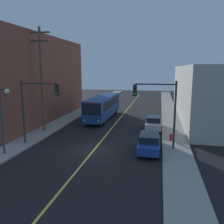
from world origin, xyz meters
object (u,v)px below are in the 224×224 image
Objects in this scene: city_bus at (103,106)px; parked_car_blue at (149,143)px; parked_car_silver at (153,123)px; utility_pole_near at (42,76)px; traffic_signal_right_corner at (157,102)px; street_lamp_left at (3,112)px; fire_hydrant at (171,136)px; traffic_signal_left_corner at (37,100)px.

city_bus is 2.76× the size of parked_car_blue.
parked_car_blue is 7.90m from parked_car_silver.
utility_pole_near is (-4.99, -8.52, 4.60)m from city_bus.
traffic_signal_right_corner reaches higher than parked_car_blue.
utility_pole_near reaches higher than street_lamp_left.
fire_hydrant is at bearing 25.43° from street_lamp_left.
utility_pole_near is at bearing -164.96° from parked_car_silver.
utility_pole_near is (-12.38, -3.33, 5.57)m from parked_car_silver.
city_bus is 2.76× the size of parked_car_silver.
parked_car_silver is 4.99m from fire_hydrant.
traffic_signal_right_corner is (10.82, 1.03, 0.00)m from traffic_signal_left_corner.
city_bus is 15.00m from parked_car_blue.
traffic_signal_left_corner reaches higher than fire_hydrant.
parked_car_silver is 0.74× the size of traffic_signal_right_corner.
city_bus is 2.21× the size of street_lamp_left.
fire_hydrant is (12.26, 3.51, -3.72)m from traffic_signal_left_corner.
parked_car_silver is at bearing 112.00° from fire_hydrant.
parked_car_blue reaches higher than fire_hydrant.
traffic_signal_right_corner is (7.82, -12.30, 2.49)m from city_bus.
parked_car_silver is at bearing 38.06° from traffic_signal_left_corner.
traffic_signal_right_corner is (0.56, 0.79, 3.46)m from parked_car_blue.
parked_car_silver is at bearing 93.45° from traffic_signal_right_corner.
fire_hydrant is at bearing -5.20° from utility_pole_near.
utility_pole_near reaches higher than parked_car_blue.
city_bus is at bearing 119.03° from parked_car_blue.
utility_pole_near reaches higher than traffic_signal_left_corner.
traffic_signal_right_corner reaches higher than fire_hydrant.
street_lamp_left is at bearing -154.57° from fire_hydrant.
utility_pole_near is (-12.25, 4.57, 5.57)m from parked_car_blue.
traffic_signal_right_corner is 12.89m from street_lamp_left.
fire_hydrant is (1.87, -4.62, -0.26)m from parked_car_silver.
traffic_signal_left_corner is at bearing -141.94° from parked_car_silver.
city_bus is 13.55m from fire_hydrant.
city_bus is 10.89m from utility_pole_near.
utility_pole_near is 8.27m from street_lamp_left.
traffic_signal_left_corner is 10.87m from traffic_signal_right_corner.
utility_pole_near is 13.52m from traffic_signal_right_corner.
fire_hydrant is at bearing 59.90° from traffic_signal_right_corner.
traffic_signal_right_corner is (12.81, -3.78, -2.11)m from utility_pole_near.
street_lamp_left reaches higher than parked_car_blue.
fire_hydrant is (1.44, 2.48, -3.72)m from traffic_signal_right_corner.
parked_car_blue is 3.84m from fire_hydrant.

